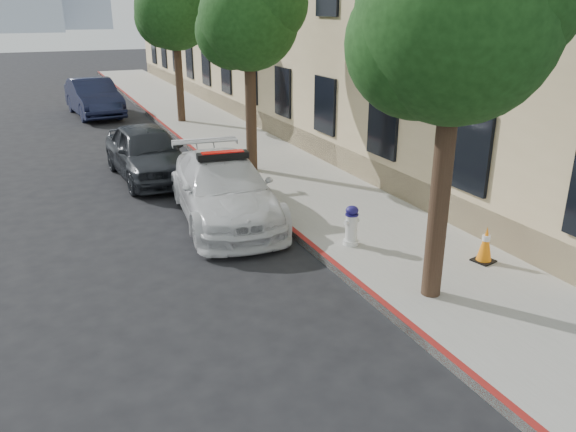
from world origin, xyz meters
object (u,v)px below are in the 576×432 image
Objects in this scene: police_car at (224,189)px; parked_car_far at (94,98)px; parked_car_mid at (147,152)px; traffic_cone at (485,244)px; fire_hydrant at (351,226)px.

parked_car_far is (-1.16, 14.52, 0.09)m from police_car.
parked_car_far is (-0.26, 10.59, 0.06)m from parked_car_mid.
police_car is 1.16× the size of parked_car_mid.
parked_car_mid is 6.46× the size of traffic_cone.
parked_car_mid is at bearing 117.59° from traffic_cone.
parked_car_far is at bearing 100.69° from police_car.
parked_car_far reaches higher than police_car.
parked_car_mid is 0.90× the size of parked_car_far.
parked_car_far reaches higher than traffic_cone.
traffic_cone is at bearing -65.75° from parked_car_mid.
traffic_cone is (1.78, -1.65, -0.05)m from fire_hydrant.
parked_car_far is 7.20× the size of traffic_cone.
fire_hydrant is at bearing -86.11° from parked_car_far.
parked_car_far is at bearing 88.05° from parked_car_mid.
parked_car_far is 19.44m from traffic_cone.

